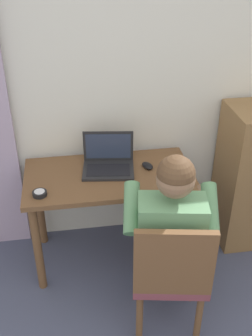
# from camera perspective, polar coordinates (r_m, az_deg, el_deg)

# --- Properties ---
(wall_back) EXTENTS (4.80, 0.05, 2.50)m
(wall_back) POSITION_cam_1_polar(r_m,az_deg,el_deg) (2.84, 1.89, 12.53)
(wall_back) COLOR silver
(wall_back) RESTS_ON ground_plane
(desk) EXTENTS (1.12, 0.58, 0.72)m
(desk) POSITION_cam_1_polar(r_m,az_deg,el_deg) (2.77, -2.36, -2.91)
(desk) COLOR brown
(desk) RESTS_ON ground_plane
(chair) EXTENTS (0.48, 0.47, 0.87)m
(chair) POSITION_cam_1_polar(r_m,az_deg,el_deg) (2.36, 6.28, -14.27)
(chair) COLOR brown
(chair) RESTS_ON ground_plane
(person_seated) EXTENTS (0.60, 0.63, 1.19)m
(person_seated) POSITION_cam_1_polar(r_m,az_deg,el_deg) (2.37, 6.14, -8.04)
(person_seated) COLOR #33384C
(person_seated) RESTS_ON ground_plane
(laptop) EXTENTS (0.37, 0.29, 0.24)m
(laptop) POSITION_cam_1_polar(r_m,az_deg,el_deg) (2.74, -2.50, 0.88)
(laptop) COLOR #232326
(laptop) RESTS_ON desk
(computer_mouse) EXTENTS (0.09, 0.11, 0.03)m
(computer_mouse) POSITION_cam_1_polar(r_m,az_deg,el_deg) (2.77, 3.03, 0.33)
(computer_mouse) COLOR black
(computer_mouse) RESTS_ON desk
(desk_clock) EXTENTS (0.09, 0.09, 0.03)m
(desk_clock) POSITION_cam_1_polar(r_m,az_deg,el_deg) (2.55, -12.01, -3.50)
(desk_clock) COLOR black
(desk_clock) RESTS_ON desk
(coffee_mug) EXTENTS (0.12, 0.08, 0.09)m
(coffee_mug) POSITION_cam_1_polar(r_m,az_deg,el_deg) (2.61, 7.85, -1.33)
(coffee_mug) COLOR silver
(coffee_mug) RESTS_ON desk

